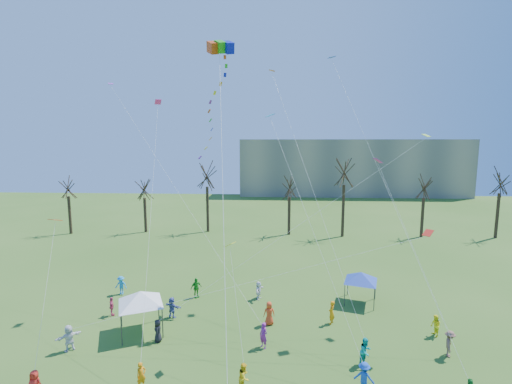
# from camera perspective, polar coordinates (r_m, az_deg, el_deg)

# --- Properties ---
(distant_building) EXTENTS (60.00, 14.00, 15.00)m
(distant_building) POSITION_cam_1_polar(r_m,az_deg,el_deg) (101.64, 14.92, 3.88)
(distant_building) COLOR gray
(distant_building) RESTS_ON ground
(bare_tree_row) EXTENTS (70.43, 8.50, 12.34)m
(bare_tree_row) POSITION_cam_1_polar(r_m,az_deg,el_deg) (54.38, 6.42, 0.94)
(bare_tree_row) COLOR black
(bare_tree_row) RESTS_ON ground
(big_box_kite) EXTENTS (1.97, 6.63, 21.00)m
(big_box_kite) POSITION_cam_1_polar(r_m,az_deg,el_deg) (23.36, -6.15, 13.03)
(big_box_kite) COLOR #C93D0E
(big_box_kite) RESTS_ON ground
(canopy_tent_white) EXTENTS (3.92, 3.92, 3.22)m
(canopy_tent_white) POSITION_cam_1_polar(r_m,az_deg,el_deg) (28.80, -18.02, -15.76)
(canopy_tent_white) COLOR #3F3F44
(canopy_tent_white) RESTS_ON ground
(canopy_tent_blue) EXTENTS (3.59, 3.59, 2.82)m
(canopy_tent_blue) POSITION_cam_1_polar(r_m,az_deg,el_deg) (33.56, 16.44, -12.88)
(canopy_tent_blue) COLOR #3F3F44
(canopy_tent_blue) RESTS_ON ground
(festival_crowd) EXTENTS (27.12, 14.53, 1.86)m
(festival_crowd) POSITION_cam_1_polar(r_m,az_deg,el_deg) (27.53, -2.26, -20.82)
(festival_crowd) COLOR red
(festival_crowd) RESTS_ON ground
(small_kites_aloft) EXTENTS (29.21, 18.59, 33.30)m
(small_kites_aloft) POSITION_cam_1_polar(r_m,az_deg,el_deg) (28.19, 1.31, 5.77)
(small_kites_aloft) COLOR #FF330D
(small_kites_aloft) RESTS_ON ground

